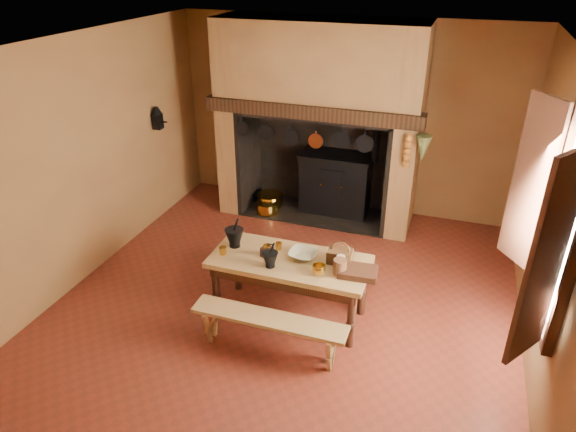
{
  "coord_description": "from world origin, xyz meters",
  "views": [
    {
      "loc": [
        1.54,
        -4.43,
        3.58
      ],
      "look_at": [
        -0.07,
        0.3,
        0.97
      ],
      "focal_mm": 32.0,
      "sensor_mm": 36.0,
      "label": 1
    }
  ],
  "objects_px": {
    "work_table": "(290,268)",
    "wicker_basket": "(340,255)",
    "iron_range": "(336,182)",
    "mixing_bowl": "(303,254)",
    "coffee_grinder": "(267,251)",
    "bench_front": "(269,326)"
  },
  "relations": [
    {
      "from": "coffee_grinder",
      "to": "wicker_basket",
      "type": "height_order",
      "value": "wicker_basket"
    },
    {
      "from": "coffee_grinder",
      "to": "mixing_bowl",
      "type": "height_order",
      "value": "coffee_grinder"
    },
    {
      "from": "work_table",
      "to": "coffee_grinder",
      "type": "relative_size",
      "value": 10.09
    },
    {
      "from": "work_table",
      "to": "mixing_bowl",
      "type": "relative_size",
      "value": 5.51
    },
    {
      "from": "work_table",
      "to": "bench_front",
      "type": "distance_m",
      "value": 0.69
    },
    {
      "from": "work_table",
      "to": "wicker_basket",
      "type": "distance_m",
      "value": 0.55
    },
    {
      "from": "iron_range",
      "to": "work_table",
      "type": "bearing_deg",
      "value": -86.82
    },
    {
      "from": "iron_range",
      "to": "work_table",
      "type": "xyz_separation_m",
      "value": [
        0.14,
        -2.6,
        0.12
      ]
    },
    {
      "from": "bench_front",
      "to": "iron_range",
      "type": "bearing_deg",
      "value": 92.56
    },
    {
      "from": "wicker_basket",
      "to": "iron_range",
      "type": "bearing_deg",
      "value": 102.51
    },
    {
      "from": "iron_range",
      "to": "work_table",
      "type": "height_order",
      "value": "iron_range"
    },
    {
      "from": "work_table",
      "to": "coffee_grinder",
      "type": "height_order",
      "value": "coffee_grinder"
    },
    {
      "from": "bench_front",
      "to": "coffee_grinder",
      "type": "height_order",
      "value": "coffee_grinder"
    },
    {
      "from": "bench_front",
      "to": "wicker_basket",
      "type": "bearing_deg",
      "value": 56.15
    },
    {
      "from": "iron_range",
      "to": "wicker_basket",
      "type": "distance_m",
      "value": 2.58
    },
    {
      "from": "work_table",
      "to": "mixing_bowl",
      "type": "bearing_deg",
      "value": 32.6
    },
    {
      "from": "coffee_grinder",
      "to": "mixing_bowl",
      "type": "distance_m",
      "value": 0.38
    },
    {
      "from": "iron_range",
      "to": "coffee_grinder",
      "type": "xyz_separation_m",
      "value": [
        -0.1,
        -2.61,
        0.3
      ]
    },
    {
      "from": "wicker_basket",
      "to": "work_table",
      "type": "bearing_deg",
      "value": -168.59
    },
    {
      "from": "work_table",
      "to": "mixing_bowl",
      "type": "height_order",
      "value": "mixing_bowl"
    },
    {
      "from": "work_table",
      "to": "bench_front",
      "type": "relative_size",
      "value": 1.07
    },
    {
      "from": "work_table",
      "to": "bench_front",
      "type": "xyz_separation_m",
      "value": [
        0.0,
        -0.63,
        -0.28
      ]
    }
  ]
}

